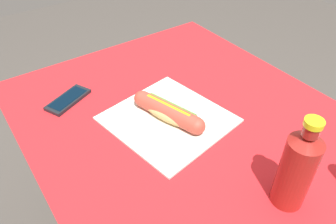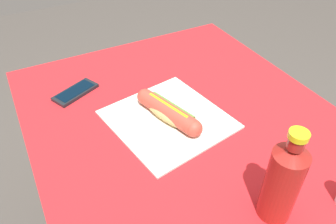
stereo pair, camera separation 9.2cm
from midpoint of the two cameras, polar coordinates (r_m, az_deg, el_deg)
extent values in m
cylinder|color=brown|center=(1.40, -15.25, -7.98)|extent=(0.07, 0.07, 0.71)
cylinder|color=brown|center=(1.58, 7.04, -0.24)|extent=(0.07, 0.07, 0.71)
cube|color=brown|center=(0.95, 6.45, -2.85)|extent=(0.98, 0.79, 0.03)
cube|color=red|center=(0.94, 6.53, -2.08)|extent=(1.04, 0.85, 0.00)
cube|color=silver|center=(0.94, 2.81, -1.39)|extent=(0.36, 0.35, 0.01)
ellipsoid|color=tan|center=(0.92, 2.85, -0.28)|extent=(0.19, 0.11, 0.04)
cylinder|color=#B24233|center=(0.92, 2.86, -0.05)|extent=(0.20, 0.10, 0.05)
sphere|color=#B24233|center=(0.87, 7.53, -2.97)|extent=(0.05, 0.05, 0.05)
sphere|color=#B24233|center=(0.97, -1.32, 2.57)|extent=(0.05, 0.05, 0.05)
cube|color=yellow|center=(0.90, 2.91, 1.02)|extent=(0.14, 0.05, 0.00)
cylinder|color=#568433|center=(0.92, 3.62, 0.84)|extent=(0.16, 0.06, 0.02)
cube|color=black|center=(1.06, -13.42, 3.28)|extent=(0.12, 0.16, 0.01)
cube|color=black|center=(1.06, -13.47, 3.54)|extent=(0.09, 0.13, 0.00)
cylinder|color=maroon|center=(0.72, 22.67, -11.90)|extent=(0.07, 0.07, 0.18)
cone|color=maroon|center=(0.65, 24.80, -6.42)|extent=(0.07, 0.07, 0.02)
cylinder|color=maroon|center=(0.64, 25.33, -5.02)|extent=(0.03, 0.03, 0.02)
cylinder|color=yellow|center=(0.62, 25.78, -3.83)|extent=(0.04, 0.04, 0.01)
camera|label=1|loc=(0.05, -87.14, 2.36)|focal=35.09mm
camera|label=2|loc=(0.05, 92.86, -2.36)|focal=35.09mm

